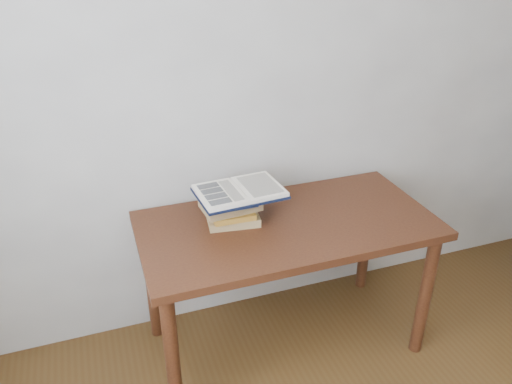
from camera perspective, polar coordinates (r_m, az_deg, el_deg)
name	(u,v)px	position (r m, az deg, el deg)	size (l,w,h in m)	color
desk	(287,240)	(2.29, 3.57, -5.54)	(1.32, 0.66, 0.71)	#472611
book_stack	(231,209)	(2.21, -2.85, -1.98)	(0.26, 0.20, 0.13)	tan
open_book	(240,191)	(2.18, -1.87, 0.07)	(0.39, 0.29, 0.03)	black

